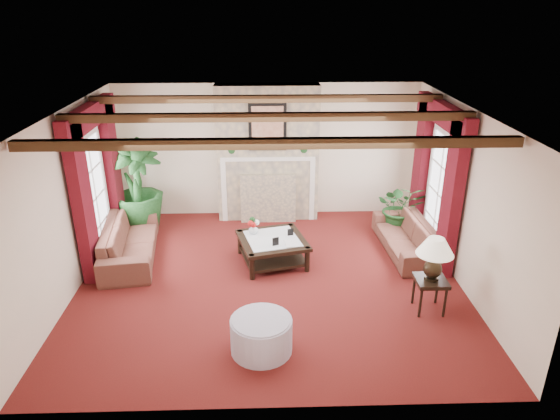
{
  "coord_description": "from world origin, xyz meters",
  "views": [
    {
      "loc": [
        -0.06,
        -6.98,
        4.17
      ],
      "look_at": [
        0.18,
        0.4,
        1.04
      ],
      "focal_mm": 32.0,
      "sensor_mm": 36.0,
      "label": 1
    }
  ],
  "objects_px": {
    "ottoman": "(261,335)",
    "potted_palm": "(139,206)",
    "coffee_table": "(272,250)",
    "sofa_left": "(129,236)",
    "side_table": "(429,294)",
    "sofa_right": "(407,232)"
  },
  "relations": [
    {
      "from": "ottoman",
      "to": "potted_palm",
      "type": "bearing_deg",
      "value": 122.3
    },
    {
      "from": "sofa_right",
      "to": "side_table",
      "type": "distance_m",
      "value": 1.85
    },
    {
      "from": "sofa_left",
      "to": "side_table",
      "type": "bearing_deg",
      "value": -118.27
    },
    {
      "from": "side_table",
      "to": "potted_palm",
      "type": "bearing_deg",
      "value": 148.56
    },
    {
      "from": "potted_palm",
      "to": "ottoman",
      "type": "relative_size",
      "value": 2.55
    },
    {
      "from": "sofa_left",
      "to": "coffee_table",
      "type": "xyz_separation_m",
      "value": [
        2.47,
        -0.25,
        -0.2
      ]
    },
    {
      "from": "sofa_left",
      "to": "potted_palm",
      "type": "xyz_separation_m",
      "value": [
        -0.09,
        1.17,
        0.08
      ]
    },
    {
      "from": "sofa_right",
      "to": "coffee_table",
      "type": "relative_size",
      "value": 1.83
    },
    {
      "from": "sofa_right",
      "to": "side_table",
      "type": "bearing_deg",
      "value": -8.42
    },
    {
      "from": "coffee_table",
      "to": "sofa_right",
      "type": "bearing_deg",
      "value": -6.46
    },
    {
      "from": "coffee_table",
      "to": "side_table",
      "type": "relative_size",
      "value": 2.09
    },
    {
      "from": "sofa_left",
      "to": "potted_palm",
      "type": "bearing_deg",
      "value": -3.3
    },
    {
      "from": "sofa_left",
      "to": "sofa_right",
      "type": "height_order",
      "value": "sofa_left"
    },
    {
      "from": "coffee_table",
      "to": "side_table",
      "type": "xyz_separation_m",
      "value": [
        2.23,
        -1.51,
        0.04
      ]
    },
    {
      "from": "sofa_right",
      "to": "side_table",
      "type": "xyz_separation_m",
      "value": [
        -0.17,
        -1.84,
        -0.12
      ]
    },
    {
      "from": "potted_palm",
      "to": "coffee_table",
      "type": "xyz_separation_m",
      "value": [
        2.56,
        -1.42,
        -0.27
      ]
    },
    {
      "from": "sofa_left",
      "to": "ottoman",
      "type": "xyz_separation_m",
      "value": [
        2.29,
        -2.59,
        -0.18
      ]
    },
    {
      "from": "potted_palm",
      "to": "coffee_table",
      "type": "relative_size",
      "value": 1.88
    },
    {
      "from": "sofa_right",
      "to": "potted_palm",
      "type": "height_order",
      "value": "potted_palm"
    },
    {
      "from": "sofa_right",
      "to": "potted_palm",
      "type": "distance_m",
      "value": 5.08
    },
    {
      "from": "coffee_table",
      "to": "ottoman",
      "type": "height_order",
      "value": "ottoman"
    },
    {
      "from": "potted_palm",
      "to": "side_table",
      "type": "relative_size",
      "value": 3.93
    }
  ]
}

